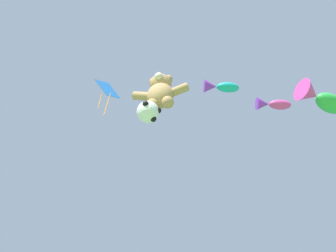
{
  "coord_description": "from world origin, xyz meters",
  "views": [
    {
      "loc": [
        0.5,
        0.54,
        0.99
      ],
      "look_at": [
        -0.68,
        6.76,
        10.51
      ],
      "focal_mm": 40.0,
      "sensor_mm": 36.0,
      "label": 1
    }
  ],
  "objects_px": {
    "diamond_kite": "(107,90)",
    "fish_kite_emerald": "(320,98)",
    "fish_kite_teal": "(219,87)",
    "fish_kite_magenta": "(271,104)",
    "teddy_bear_kite": "(160,92)",
    "soccer_ball_kite": "(148,112)"
  },
  "relations": [
    {
      "from": "diamond_kite",
      "to": "fish_kite_emerald",
      "type": "bearing_deg",
      "value": 10.93
    },
    {
      "from": "fish_kite_teal",
      "to": "fish_kite_magenta",
      "type": "relative_size",
      "value": 0.99
    },
    {
      "from": "teddy_bear_kite",
      "to": "soccer_ball_kite",
      "type": "relative_size",
      "value": 2.61
    },
    {
      "from": "diamond_kite",
      "to": "fish_kite_magenta",
      "type": "bearing_deg",
      "value": 9.75
    },
    {
      "from": "soccer_ball_kite",
      "to": "diamond_kite",
      "type": "xyz_separation_m",
      "value": [
        -2.64,
        1.82,
        5.69
      ]
    },
    {
      "from": "soccer_ball_kite",
      "to": "fish_kite_emerald",
      "type": "height_order",
      "value": "fish_kite_emerald"
    },
    {
      "from": "soccer_ball_kite",
      "to": "fish_kite_teal",
      "type": "xyz_separation_m",
      "value": [
        2.5,
        1.82,
        4.21
      ]
    },
    {
      "from": "fish_kite_magenta",
      "to": "fish_kite_emerald",
      "type": "height_order",
      "value": "fish_kite_emerald"
    },
    {
      "from": "teddy_bear_kite",
      "to": "soccer_ball_kite",
      "type": "distance_m",
      "value": 1.53
    },
    {
      "from": "teddy_bear_kite",
      "to": "fish_kite_emerald",
      "type": "bearing_deg",
      "value": 27.88
    },
    {
      "from": "soccer_ball_kite",
      "to": "teddy_bear_kite",
      "type": "bearing_deg",
      "value": 24.44
    },
    {
      "from": "fish_kite_emerald",
      "to": "diamond_kite",
      "type": "bearing_deg",
      "value": -169.07
    },
    {
      "from": "teddy_bear_kite",
      "to": "soccer_ball_kite",
      "type": "height_order",
      "value": "teddy_bear_kite"
    },
    {
      "from": "teddy_bear_kite",
      "to": "soccer_ball_kite",
      "type": "xyz_separation_m",
      "value": [
        -0.34,
        -0.15,
        -1.49
      ]
    },
    {
      "from": "soccer_ball_kite",
      "to": "fish_kite_emerald",
      "type": "bearing_deg",
      "value": 27.72
    },
    {
      "from": "fish_kite_magenta",
      "to": "diamond_kite",
      "type": "bearing_deg",
      "value": -170.25
    },
    {
      "from": "teddy_bear_kite",
      "to": "fish_kite_emerald",
      "type": "relative_size",
      "value": 0.81
    },
    {
      "from": "soccer_ball_kite",
      "to": "diamond_kite",
      "type": "distance_m",
      "value": 6.53
    },
    {
      "from": "soccer_ball_kite",
      "to": "fish_kite_magenta",
      "type": "distance_m",
      "value": 6.97
    },
    {
      "from": "fish_kite_teal",
      "to": "fish_kite_magenta",
      "type": "bearing_deg",
      "value": 30.33
    },
    {
      "from": "soccer_ball_kite",
      "to": "diamond_kite",
      "type": "bearing_deg",
      "value": 145.38
    },
    {
      "from": "fish_kite_teal",
      "to": "fish_kite_emerald",
      "type": "height_order",
      "value": "fish_kite_emerald"
    }
  ]
}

